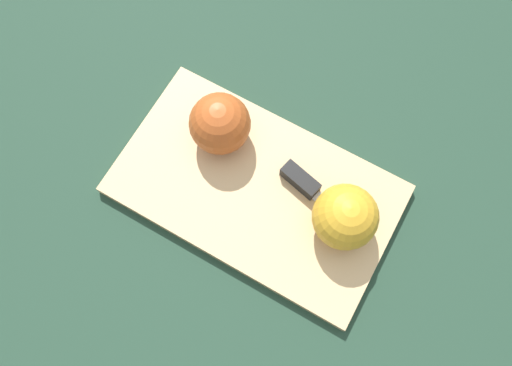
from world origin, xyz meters
name	(u,v)px	position (x,y,z in m)	size (l,w,h in m)	color
ground_plane	(256,191)	(0.00, 0.00, 0.00)	(4.00, 4.00, 0.00)	#1E3828
cutting_board	(256,189)	(0.00, 0.00, 0.01)	(0.41, 0.26, 0.02)	tan
apple_half_left	(220,124)	(-0.08, 0.05, 0.06)	(0.09, 0.09, 0.09)	#AD4C1E
apple_half_right	(345,217)	(0.13, 0.00, 0.06)	(0.09, 0.09, 0.09)	gold
knife	(304,183)	(0.06, 0.03, 0.03)	(0.13, 0.06, 0.02)	silver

